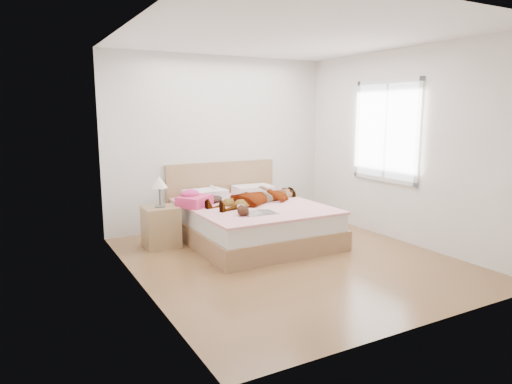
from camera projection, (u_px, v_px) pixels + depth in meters
ground at (290, 259)px, 5.53m from camera, size 4.00×4.00×0.00m
woman at (257, 195)px, 6.38m from camera, size 1.68×1.00×0.22m
hair at (207, 198)px, 6.51m from camera, size 0.55×0.62×0.08m
phone at (213, 187)px, 6.47m from camera, size 0.07×0.11×0.06m
room_shell at (386, 131)px, 6.37m from camera, size 4.00×4.00×4.00m
bed at (250, 220)px, 6.37m from camera, size 1.80×2.08×1.00m
towel at (194, 199)px, 6.14m from camera, size 0.56×0.54×0.23m
magazine at (261, 213)px, 5.70m from camera, size 0.43×0.30×0.02m
coffee_mug at (241, 208)px, 5.80m from camera, size 0.12×0.10×0.09m
plush_toy at (243, 210)px, 5.59m from camera, size 0.17×0.24×0.12m
nightstand at (161, 224)px, 6.00m from camera, size 0.44×0.39×0.95m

